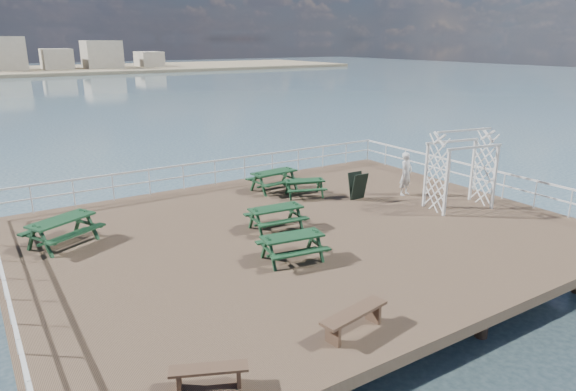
% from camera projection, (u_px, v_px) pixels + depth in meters
% --- Properties ---
extents(ground, '(18.00, 14.00, 0.30)m').
position_uv_depth(ground, '(302.00, 235.00, 17.31)').
color(ground, brown).
rests_on(ground, ground).
extents(sea_backdrop, '(300.00, 300.00, 9.20)m').
position_uv_depth(sea_backdrop, '(51.00, 66.00, 131.90)').
color(sea_backdrop, '#3F596A').
rests_on(sea_backdrop, ground).
extents(railing, '(17.77, 13.76, 1.10)m').
position_uv_depth(railing, '(262.00, 188.00, 19.04)').
color(railing, silver).
rests_on(railing, ground).
extents(picnic_table_a, '(2.52, 2.35, 0.97)m').
position_uv_depth(picnic_table_a, '(62.00, 226.00, 15.90)').
color(picnic_table_a, '#143720').
rests_on(picnic_table_a, ground).
extents(picnic_table_b, '(1.94, 1.76, 0.78)m').
position_uv_depth(picnic_table_b, '(304.00, 184.00, 20.90)').
color(picnic_table_b, '#143720').
rests_on(picnic_table_b, ground).
extents(picnic_table_c, '(2.05, 1.71, 0.94)m').
position_uv_depth(picnic_table_c, '(274.00, 176.00, 21.70)').
color(picnic_table_c, '#143720').
rests_on(picnic_table_c, ground).
extents(picnic_table_d, '(1.91, 1.60, 0.87)m').
position_uv_depth(picnic_table_d, '(276.00, 213.00, 17.25)').
color(picnic_table_d, '#143720').
rests_on(picnic_table_d, ground).
extents(picnic_table_e, '(1.98, 1.69, 0.87)m').
position_uv_depth(picnic_table_e, '(292.00, 242.00, 14.81)').
color(picnic_table_e, '#143720').
rests_on(picnic_table_e, ground).
extents(flat_bench_near, '(1.84, 0.73, 0.52)m').
position_uv_depth(flat_bench_near, '(354.00, 317.00, 11.16)').
color(flat_bench_near, brown).
rests_on(flat_bench_near, ground).
extents(flat_bench_far, '(1.46, 0.91, 0.42)m').
position_uv_depth(flat_bench_far, '(209.00, 372.00, 9.41)').
color(flat_bench_far, brown).
rests_on(flat_bench_far, ground).
extents(trellis_arbor, '(2.61, 1.71, 3.00)m').
position_uv_depth(trellis_arbor, '(460.00, 174.00, 19.25)').
color(trellis_arbor, silver).
rests_on(trellis_arbor, ground).
extents(sandwich_board, '(0.68, 0.51, 1.10)m').
position_uv_depth(sandwich_board, '(358.00, 186.00, 20.51)').
color(sandwich_board, black).
rests_on(sandwich_board, ground).
extents(person, '(0.72, 0.55, 1.78)m').
position_uv_depth(person, '(406.00, 174.00, 20.97)').
color(person, silver).
rests_on(person, ground).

